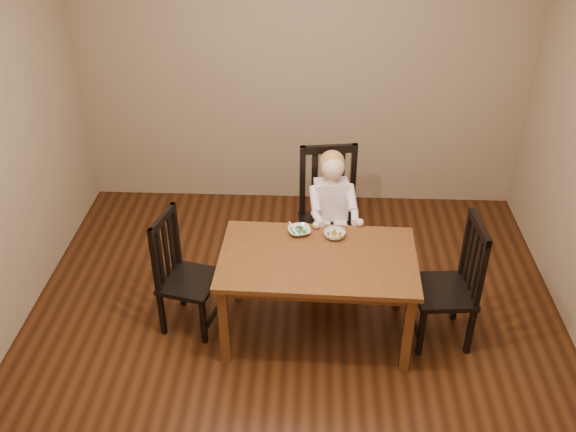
{
  "coord_description": "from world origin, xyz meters",
  "views": [
    {
      "loc": [
        0.11,
        -3.41,
        3.22
      ],
      "look_at": [
        -0.05,
        0.25,
        0.88
      ],
      "focal_mm": 40.0,
      "sensor_mm": 36.0,
      "label": 1
    }
  ],
  "objects_px": {
    "chair_left": "(183,275)",
    "bowl_veg": "(334,234)",
    "dining_table": "(318,266)",
    "bowl_peas": "(299,231)",
    "chair_child": "(329,217)",
    "chair_right": "(451,285)",
    "toddler": "(331,204)"
  },
  "relations": [
    {
      "from": "dining_table",
      "to": "bowl_veg",
      "type": "distance_m",
      "value": 0.28
    },
    {
      "from": "dining_table",
      "to": "bowl_peas",
      "type": "xyz_separation_m",
      "value": [
        -0.13,
        0.28,
        0.1
      ]
    },
    {
      "from": "chair_left",
      "to": "chair_right",
      "type": "height_order",
      "value": "chair_right"
    },
    {
      "from": "chair_right",
      "to": "bowl_veg",
      "type": "distance_m",
      "value": 0.87
    },
    {
      "from": "chair_right",
      "to": "toddler",
      "type": "height_order",
      "value": "chair_right"
    },
    {
      "from": "dining_table",
      "to": "bowl_peas",
      "type": "bearing_deg",
      "value": 115.91
    },
    {
      "from": "chair_child",
      "to": "bowl_veg",
      "type": "bearing_deg",
      "value": 84.41
    },
    {
      "from": "dining_table",
      "to": "bowl_veg",
      "type": "height_order",
      "value": "bowl_veg"
    },
    {
      "from": "dining_table",
      "to": "toddler",
      "type": "distance_m",
      "value": 0.7
    },
    {
      "from": "chair_child",
      "to": "toddler",
      "type": "bearing_deg",
      "value": 90.0
    },
    {
      "from": "chair_left",
      "to": "chair_child",
      "type": "bearing_deg",
      "value": 137.19
    },
    {
      "from": "chair_child",
      "to": "chair_right",
      "type": "relative_size",
      "value": 1.11
    },
    {
      "from": "chair_left",
      "to": "chair_right",
      "type": "xyz_separation_m",
      "value": [
        1.86,
        -0.07,
        0.03
      ]
    },
    {
      "from": "chair_child",
      "to": "chair_left",
      "type": "distance_m",
      "value": 1.24
    },
    {
      "from": "toddler",
      "to": "bowl_peas",
      "type": "height_order",
      "value": "toddler"
    },
    {
      "from": "dining_table",
      "to": "chair_left",
      "type": "height_order",
      "value": "chair_left"
    },
    {
      "from": "chair_child",
      "to": "chair_left",
      "type": "xyz_separation_m",
      "value": [
        -1.04,
        -0.68,
        -0.08
      ]
    },
    {
      "from": "chair_child",
      "to": "dining_table",
      "type": "bearing_deg",
      "value": 74.67
    },
    {
      "from": "chair_right",
      "to": "bowl_peas",
      "type": "height_order",
      "value": "chair_right"
    },
    {
      "from": "chair_left",
      "to": "bowl_veg",
      "type": "bearing_deg",
      "value": 113.45
    },
    {
      "from": "chair_right",
      "to": "toddler",
      "type": "distance_m",
      "value": 1.09
    },
    {
      "from": "toddler",
      "to": "bowl_veg",
      "type": "bearing_deg",
      "value": 83.74
    },
    {
      "from": "bowl_veg",
      "to": "bowl_peas",
      "type": "bearing_deg",
      "value": 170.96
    },
    {
      "from": "bowl_peas",
      "to": "bowl_veg",
      "type": "relative_size",
      "value": 1.04
    },
    {
      "from": "dining_table",
      "to": "chair_right",
      "type": "xyz_separation_m",
      "value": [
        0.92,
        -0.01,
        -0.13
      ]
    },
    {
      "from": "toddler",
      "to": "bowl_veg",
      "type": "xyz_separation_m",
      "value": [
        0.02,
        -0.45,
        0.03
      ]
    },
    {
      "from": "chair_left",
      "to": "bowl_veg",
      "type": "height_order",
      "value": "chair_left"
    },
    {
      "from": "dining_table",
      "to": "toddler",
      "type": "bearing_deg",
      "value": 81.91
    },
    {
      "from": "chair_left",
      "to": "dining_table",
      "type": "bearing_deg",
      "value": 100.3
    },
    {
      "from": "chair_right",
      "to": "bowl_peas",
      "type": "relative_size",
      "value": 6.07
    },
    {
      "from": "chair_child",
      "to": "bowl_veg",
      "type": "distance_m",
      "value": 0.53
    },
    {
      "from": "dining_table",
      "to": "bowl_peas",
      "type": "distance_m",
      "value": 0.32
    }
  ]
}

